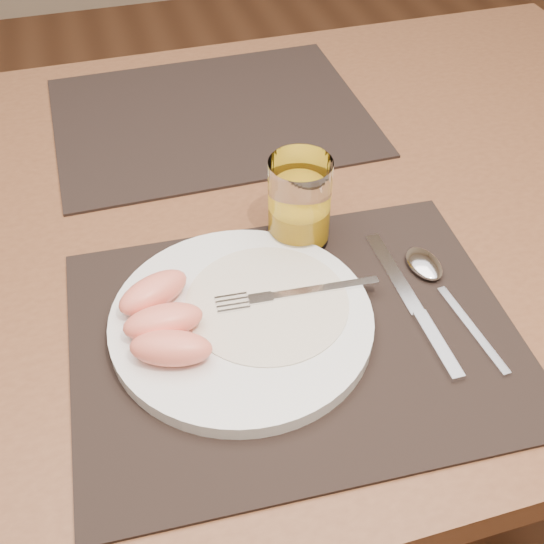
{
  "coord_description": "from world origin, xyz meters",
  "views": [
    {
      "loc": [
        -0.14,
        -0.65,
        1.28
      ],
      "look_at": [
        0.01,
        -0.14,
        0.77
      ],
      "focal_mm": 45.0,
      "sensor_mm": 36.0,
      "label": 1
    }
  ],
  "objects_px": {
    "placemat_far": "(211,116)",
    "table": "(238,258)",
    "knife": "(418,313)",
    "juice_glass": "(299,207)",
    "spoon": "(431,273)",
    "fork": "(283,295)",
    "placemat_near": "(294,336)",
    "plate": "(242,321)"
  },
  "relations": [
    {
      "from": "placemat_far",
      "to": "spoon",
      "type": "height_order",
      "value": "spoon"
    },
    {
      "from": "table",
      "to": "placemat_far",
      "type": "height_order",
      "value": "placemat_far"
    },
    {
      "from": "juice_glass",
      "to": "plate",
      "type": "bearing_deg",
      "value": -130.44
    },
    {
      "from": "placemat_near",
      "to": "fork",
      "type": "relative_size",
      "value": 2.57
    },
    {
      "from": "placemat_far",
      "to": "table",
      "type": "bearing_deg",
      "value": -94.5
    },
    {
      "from": "spoon",
      "to": "juice_glass",
      "type": "relative_size",
      "value": 1.78
    },
    {
      "from": "plate",
      "to": "knife",
      "type": "distance_m",
      "value": 0.19
    },
    {
      "from": "spoon",
      "to": "fork",
      "type": "bearing_deg",
      "value": 179.62
    },
    {
      "from": "placemat_far",
      "to": "placemat_near",
      "type": "bearing_deg",
      "value": -91.36
    },
    {
      "from": "placemat_far",
      "to": "fork",
      "type": "distance_m",
      "value": 0.4
    },
    {
      "from": "knife",
      "to": "spoon",
      "type": "bearing_deg",
      "value": 52.71
    },
    {
      "from": "placemat_far",
      "to": "plate",
      "type": "xyz_separation_m",
      "value": [
        -0.06,
        -0.41,
        0.01
      ]
    },
    {
      "from": "spoon",
      "to": "juice_glass",
      "type": "height_order",
      "value": "juice_glass"
    },
    {
      "from": "juice_glass",
      "to": "fork",
      "type": "bearing_deg",
      "value": -115.95
    },
    {
      "from": "placemat_near",
      "to": "fork",
      "type": "distance_m",
      "value": 0.05
    },
    {
      "from": "knife",
      "to": "spoon",
      "type": "xyz_separation_m",
      "value": [
        0.04,
        0.05,
        0.0
      ]
    },
    {
      "from": "table",
      "to": "knife",
      "type": "height_order",
      "value": "knife"
    },
    {
      "from": "fork",
      "to": "spoon",
      "type": "bearing_deg",
      "value": -0.38
    },
    {
      "from": "table",
      "to": "juice_glass",
      "type": "relative_size",
      "value": 12.99
    },
    {
      "from": "placemat_near",
      "to": "juice_glass",
      "type": "relative_size",
      "value": 4.18
    },
    {
      "from": "plate",
      "to": "knife",
      "type": "relative_size",
      "value": 1.23
    },
    {
      "from": "knife",
      "to": "juice_glass",
      "type": "xyz_separation_m",
      "value": [
        -0.08,
        0.15,
        0.04
      ]
    },
    {
      "from": "table",
      "to": "plate",
      "type": "distance_m",
      "value": 0.22
    },
    {
      "from": "table",
      "to": "spoon",
      "type": "bearing_deg",
      "value": -45.5
    },
    {
      "from": "knife",
      "to": "spoon",
      "type": "relative_size",
      "value": 1.15
    },
    {
      "from": "table",
      "to": "fork",
      "type": "xyz_separation_m",
      "value": [
        0.01,
        -0.18,
        0.11
      ]
    },
    {
      "from": "table",
      "to": "placemat_near",
      "type": "distance_m",
      "value": 0.24
    },
    {
      "from": "table",
      "to": "plate",
      "type": "bearing_deg",
      "value": -102.25
    },
    {
      "from": "placemat_near",
      "to": "spoon",
      "type": "bearing_deg",
      "value": 13.01
    },
    {
      "from": "placemat_far",
      "to": "knife",
      "type": "distance_m",
      "value": 0.47
    },
    {
      "from": "fork",
      "to": "juice_glass",
      "type": "distance_m",
      "value": 0.12
    },
    {
      "from": "placemat_near",
      "to": "knife",
      "type": "xyz_separation_m",
      "value": [
        0.13,
        -0.01,
        0.0
      ]
    },
    {
      "from": "plate",
      "to": "juice_glass",
      "type": "bearing_deg",
      "value": 49.56
    },
    {
      "from": "fork",
      "to": "spoon",
      "type": "height_order",
      "value": "fork"
    },
    {
      "from": "placemat_near",
      "to": "plate",
      "type": "relative_size",
      "value": 1.67
    },
    {
      "from": "spoon",
      "to": "juice_glass",
      "type": "bearing_deg",
      "value": 139.8
    },
    {
      "from": "placemat_near",
      "to": "spoon",
      "type": "xyz_separation_m",
      "value": [
        0.17,
        0.04,
        0.01
      ]
    },
    {
      "from": "table",
      "to": "placemat_near",
      "type": "bearing_deg",
      "value": -88.22
    },
    {
      "from": "placemat_far",
      "to": "fork",
      "type": "bearing_deg",
      "value": -91.47
    },
    {
      "from": "placemat_near",
      "to": "juice_glass",
      "type": "bearing_deg",
      "value": 70.75
    },
    {
      "from": "juice_glass",
      "to": "knife",
      "type": "bearing_deg",
      "value": -61.15
    },
    {
      "from": "placemat_far",
      "to": "knife",
      "type": "xyz_separation_m",
      "value": [
        0.12,
        -0.45,
        0.0
      ]
    }
  ]
}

